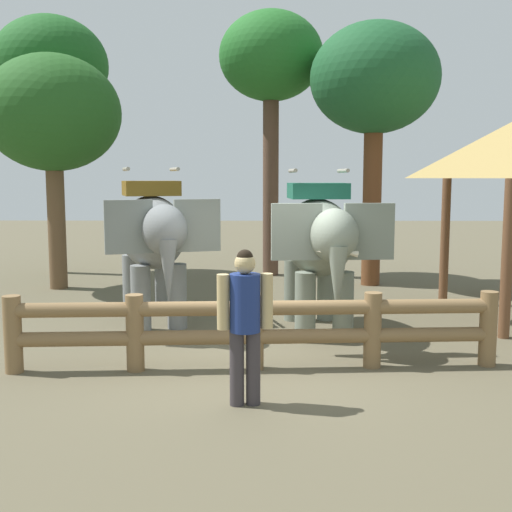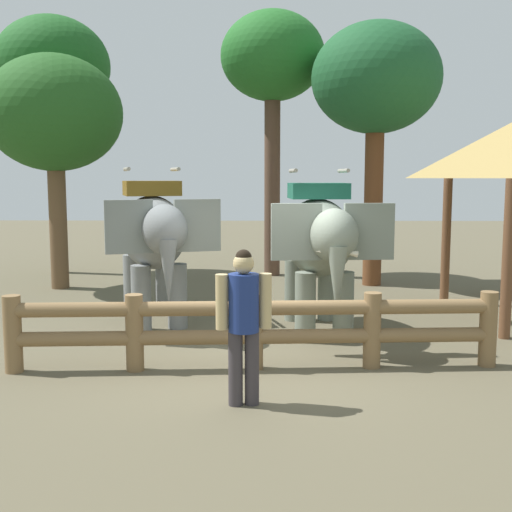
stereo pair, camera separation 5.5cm
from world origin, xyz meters
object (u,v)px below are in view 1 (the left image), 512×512
Objects in this scene: log_fence at (255,326)px; tourist_woman_in_black at (245,316)px; elephant_near_left at (154,236)px; elephant_center at (319,242)px; tree_deep_back at (51,67)px; tree_far_right at (52,115)px; tree_far_left at (271,62)px; tree_back_center at (375,82)px.

log_fence is 3.72× the size of tourist_woman_in_black.
tourist_woman_in_black is at bearing -67.20° from elephant_near_left.
elephant_near_left is at bearing 166.20° from elephant_center.
elephant_center is 10.20m from tree_deep_back.
elephant_near_left is at bearing -50.81° from tree_far_right.
elephant_center is 0.47× the size of tree_far_left.
tree_far_left is 1.00× the size of tree_deep_back.
tree_back_center is 8.51m from tree_deep_back.
elephant_near_left is (-1.85, 2.79, 0.97)m from log_fence.
elephant_center is 6.10m from tree_back_center.
tree_far_right is (-5.79, 4.26, 2.48)m from elephant_center.
elephant_near_left reaches higher than log_fence.
tree_far_left reaches higher than tourist_woman_in_black.
tree_back_center reaches higher than tree_far_right.
tourist_woman_in_black is at bearing -108.78° from tree_back_center.
tree_far_left is (0.31, 8.47, 4.97)m from log_fence.
tree_far_right is at bearing 121.03° from tourist_woman_in_black.
tree_far_right is (-5.04, -2.13, -1.54)m from tree_far_left.
tourist_woman_in_black is at bearing -108.22° from elephant_center.
elephant_center is 0.47× the size of tree_deep_back.
tree_far_left reaches higher than tree_back_center.
log_fence is 2.02× the size of elephant_near_left.
elephant_near_left is 5.19m from tree_far_right.
elephant_center is 3.68m from tourist_woman_in_black.
tourist_woman_in_black is 0.33× the size of tree_far_right.
elephant_near_left is at bearing 123.49° from log_fence.
tourist_woman_in_black is 9.49m from tree_far_right.
elephant_center is at bearing -83.37° from tree_far_left.
elephant_near_left is at bearing -58.42° from tree_deep_back.
tourist_woman_in_black is (-1.14, -3.47, -0.50)m from elephant_center.
tree_far_left reaches higher than elephant_center.
tree_far_left is at bearing 22.90° from tree_far_right.
elephant_center is 0.52× the size of tree_back_center.
tree_back_center is (2.83, 8.32, 3.80)m from tourist_woman_in_black.
tree_back_center is at bearing -32.31° from tree_far_left.
tree_deep_back reaches higher than tourist_woman_in_black.
tourist_woman_in_black reaches higher than log_fence.
elephant_center reaches higher than tourist_woman_in_black.
tourist_woman_in_black is 10.85m from tree_far_left.
tree_deep_back is (-5.54, 8.80, 4.91)m from log_fence.
elephant_near_left is 0.49× the size of tree_deep_back.
tourist_woman_in_black is 0.26× the size of tree_deep_back.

